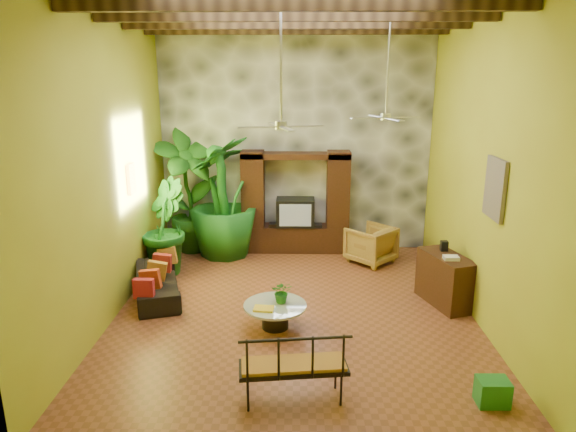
{
  "coord_description": "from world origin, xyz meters",
  "views": [
    {
      "loc": [
        0.05,
        -8.04,
        3.94
      ],
      "look_at": [
        -0.11,
        0.2,
        1.64
      ],
      "focal_mm": 32.0,
      "sensor_mm": 36.0,
      "label": 1
    }
  ],
  "objects_px": {
    "entertainment_center": "(295,210)",
    "ceiling_fan_front": "(281,111)",
    "coffee_table": "(275,313)",
    "side_console": "(445,280)",
    "wicker_armchair": "(371,244)",
    "iron_bench": "(293,364)",
    "tall_plant_a": "(188,191)",
    "tall_plant_c": "(223,197)",
    "ceiling_fan_back": "(386,105)",
    "sofa": "(157,283)",
    "green_bin": "(493,392)",
    "tall_plant_b": "(163,227)"
  },
  "relations": [
    {
      "from": "ceiling_fan_back",
      "to": "tall_plant_a",
      "type": "height_order",
      "value": "ceiling_fan_back"
    },
    {
      "from": "iron_bench",
      "to": "green_bin",
      "type": "relative_size",
      "value": 3.63
    },
    {
      "from": "ceiling_fan_back",
      "to": "tall_plant_c",
      "type": "xyz_separation_m",
      "value": [
        -3.18,
        1.64,
        -2.07
      ]
    },
    {
      "from": "tall_plant_c",
      "to": "side_console",
      "type": "height_order",
      "value": "tall_plant_c"
    },
    {
      "from": "sofa",
      "to": "tall_plant_b",
      "type": "relative_size",
      "value": 0.95
    },
    {
      "from": "entertainment_center",
      "to": "sofa",
      "type": "relative_size",
      "value": 1.31
    },
    {
      "from": "wicker_armchair",
      "to": "green_bin",
      "type": "xyz_separation_m",
      "value": [
        0.83,
        -4.93,
        -0.23
      ]
    },
    {
      "from": "ceiling_fan_back",
      "to": "green_bin",
      "type": "bearing_deg",
      "value": -76.99
    },
    {
      "from": "ceiling_fan_front",
      "to": "iron_bench",
      "type": "xyz_separation_m",
      "value": [
        0.21,
        -2.14,
        -2.85
      ]
    },
    {
      "from": "tall_plant_a",
      "to": "tall_plant_b",
      "type": "distance_m",
      "value": 1.36
    },
    {
      "from": "wicker_armchair",
      "to": "tall_plant_a",
      "type": "bearing_deg",
      "value": -53.96
    },
    {
      "from": "side_console",
      "to": "green_bin",
      "type": "relative_size",
      "value": 2.97
    },
    {
      "from": "sofa",
      "to": "green_bin",
      "type": "xyz_separation_m",
      "value": [
        4.95,
        -3.07,
        -0.1
      ]
    },
    {
      "from": "iron_bench",
      "to": "entertainment_center",
      "type": "bearing_deg",
      "value": 83.26
    },
    {
      "from": "green_bin",
      "to": "ceiling_fan_back",
      "type": "bearing_deg",
      "value": 103.01
    },
    {
      "from": "entertainment_center",
      "to": "wicker_armchair",
      "type": "distance_m",
      "value": 1.86
    },
    {
      "from": "tall_plant_c",
      "to": "tall_plant_b",
      "type": "bearing_deg",
      "value": -135.39
    },
    {
      "from": "tall_plant_b",
      "to": "coffee_table",
      "type": "xyz_separation_m",
      "value": [
        2.35,
        -2.36,
        -0.71
      ]
    },
    {
      "from": "entertainment_center",
      "to": "ceiling_fan_front",
      "type": "bearing_deg",
      "value": -93.24
    },
    {
      "from": "wicker_armchair",
      "to": "coffee_table",
      "type": "height_order",
      "value": "wicker_armchair"
    },
    {
      "from": "iron_bench",
      "to": "green_bin",
      "type": "height_order",
      "value": "iron_bench"
    },
    {
      "from": "ceiling_fan_back",
      "to": "side_console",
      "type": "relative_size",
      "value": 1.65
    },
    {
      "from": "ceiling_fan_back",
      "to": "iron_bench",
      "type": "xyz_separation_m",
      "value": [
        -1.59,
        -3.74,
        -2.85
      ]
    },
    {
      "from": "coffee_table",
      "to": "side_console",
      "type": "bearing_deg",
      "value": 17.82
    },
    {
      "from": "wicker_armchair",
      "to": "green_bin",
      "type": "bearing_deg",
      "value": 54.23
    },
    {
      "from": "tall_plant_a",
      "to": "tall_plant_c",
      "type": "relative_size",
      "value": 1.06
    },
    {
      "from": "tall_plant_b",
      "to": "green_bin",
      "type": "height_order",
      "value": "tall_plant_b"
    },
    {
      "from": "ceiling_fan_front",
      "to": "coffee_table",
      "type": "relative_size",
      "value": 1.85
    },
    {
      "from": "sofa",
      "to": "side_console",
      "type": "bearing_deg",
      "value": -109.29
    },
    {
      "from": "wicker_armchair",
      "to": "tall_plant_b",
      "type": "height_order",
      "value": "tall_plant_b"
    },
    {
      "from": "tall_plant_c",
      "to": "side_console",
      "type": "distance_m",
      "value": 4.97
    },
    {
      "from": "ceiling_fan_front",
      "to": "wicker_armchair",
      "type": "bearing_deg",
      "value": 57.13
    },
    {
      "from": "iron_bench",
      "to": "sofa",
      "type": "bearing_deg",
      "value": 121.99
    },
    {
      "from": "entertainment_center",
      "to": "sofa",
      "type": "bearing_deg",
      "value": -134.13
    },
    {
      "from": "green_bin",
      "to": "tall_plant_b",
      "type": "bearing_deg",
      "value": 139.99
    },
    {
      "from": "entertainment_center",
      "to": "iron_bench",
      "type": "xyz_separation_m",
      "value": [
        0.01,
        -5.68,
        -0.42
      ]
    },
    {
      "from": "ceiling_fan_back",
      "to": "side_console",
      "type": "distance_m",
      "value": 3.24
    },
    {
      "from": "sofa",
      "to": "coffee_table",
      "type": "xyz_separation_m",
      "value": [
        2.19,
        -1.15,
        -0.01
      ]
    },
    {
      "from": "ceiling_fan_front",
      "to": "tall_plant_b",
      "type": "height_order",
      "value": "ceiling_fan_front"
    },
    {
      "from": "ceiling_fan_back",
      "to": "wicker_armchair",
      "type": "relative_size",
      "value": 2.12
    },
    {
      "from": "side_console",
      "to": "tall_plant_c",
      "type": "bearing_deg",
      "value": 130.78
    },
    {
      "from": "ceiling_fan_front",
      "to": "iron_bench",
      "type": "bearing_deg",
      "value": -84.49
    },
    {
      "from": "ceiling_fan_back",
      "to": "tall_plant_c",
      "type": "distance_m",
      "value": 4.13
    },
    {
      "from": "ceiling_fan_front",
      "to": "coffee_table",
      "type": "distance_m",
      "value": 3.15
    },
    {
      "from": "tall_plant_a",
      "to": "side_console",
      "type": "height_order",
      "value": "tall_plant_a"
    },
    {
      "from": "wicker_armchair",
      "to": "iron_bench",
      "type": "xyz_separation_m",
      "value": [
        -1.62,
        -4.97,
        0.15
      ]
    },
    {
      "from": "wicker_armchair",
      "to": "side_console",
      "type": "height_order",
      "value": "side_console"
    },
    {
      "from": "ceiling_fan_front",
      "to": "iron_bench",
      "type": "relative_size",
      "value": 1.35
    },
    {
      "from": "entertainment_center",
      "to": "ceiling_fan_back",
      "type": "xyz_separation_m",
      "value": [
        1.6,
        -1.94,
        2.44
      ]
    },
    {
      "from": "iron_bench",
      "to": "tall_plant_c",
      "type": "bearing_deg",
      "value": 99.59
    }
  ]
}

